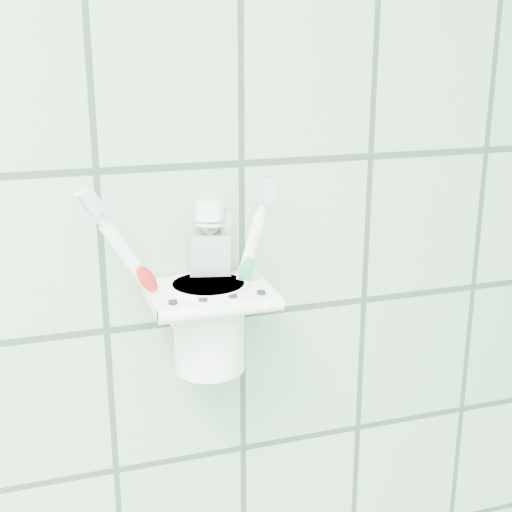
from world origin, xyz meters
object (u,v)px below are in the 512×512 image
(toothbrush_pink, at_px, (200,258))
(toothbrush_orange, at_px, (219,269))
(toothpaste_tube, at_px, (210,269))
(cup, at_px, (209,322))
(toothbrush_blue, at_px, (201,267))
(holder_bracket, at_px, (209,295))

(toothbrush_pink, relative_size, toothbrush_orange, 1.10)
(toothbrush_orange, xyz_separation_m, toothpaste_tube, (-0.01, 0.01, -0.00))
(cup, height_order, toothbrush_blue, toothbrush_blue)
(holder_bracket, relative_size, toothbrush_orange, 0.64)
(holder_bracket, height_order, cup, same)
(toothbrush_blue, bearing_deg, cup, -31.66)
(holder_bracket, height_order, toothbrush_orange, toothbrush_orange)
(toothbrush_pink, relative_size, toothpaste_tube, 1.28)
(holder_bracket, relative_size, cup, 1.30)
(cup, relative_size, toothbrush_blue, 0.47)
(cup, xyz_separation_m, toothbrush_orange, (0.01, 0.00, 0.05))
(cup, distance_m, toothbrush_pink, 0.06)
(toothbrush_pink, distance_m, toothpaste_tube, 0.02)
(holder_bracket, relative_size, toothbrush_blue, 0.61)
(cup, distance_m, toothbrush_orange, 0.05)
(toothbrush_orange, bearing_deg, holder_bracket, -140.83)
(toothbrush_orange, distance_m, toothpaste_tube, 0.01)
(toothpaste_tube, bearing_deg, toothbrush_pink, -121.88)
(toothbrush_pink, distance_m, toothbrush_orange, 0.02)
(holder_bracket, height_order, toothbrush_blue, toothbrush_blue)
(toothbrush_orange, height_order, toothpaste_tube, toothbrush_orange)
(toothbrush_pink, height_order, toothbrush_orange, toothbrush_pink)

